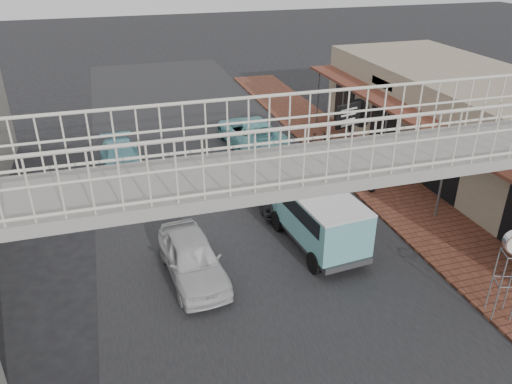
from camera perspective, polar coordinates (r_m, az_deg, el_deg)
ground at (r=15.75m, az=0.82°, el=-8.44°), size 120.00×120.00×0.00m
road_strip at (r=15.75m, az=0.82°, el=-8.43°), size 10.00×60.00×0.01m
sidewalk at (r=20.57m, az=15.72°, el=-0.33°), size 3.00×40.00×0.10m
shophouse_row at (r=23.15m, az=24.55°, el=6.57°), size 7.20×18.00×4.00m
footbridge at (r=10.88m, az=7.35°, el=-6.38°), size 16.40×2.40×6.34m
white_hatchback at (r=15.07m, az=-7.28°, el=-7.49°), size 1.85×3.93×1.30m
dark_sedan at (r=19.40m, az=1.88°, el=1.21°), size 1.81×4.39×1.41m
angkot_curb at (r=24.46m, az=-0.55°, el=6.79°), size 2.69×5.24×1.42m
angkot_far at (r=22.50m, az=-15.12°, el=3.66°), size 1.86×4.14×1.18m
angkot_van at (r=16.19m, az=7.26°, el=-2.45°), size 2.14×4.11×1.94m
motorcycle_near at (r=20.69m, az=14.32°, el=1.60°), size 1.87×1.15×0.93m
motorcycle_far at (r=23.88m, az=7.15°, el=5.72°), size 1.62×0.75×0.94m
arrow_sign at (r=21.14m, az=12.18°, el=8.81°), size 1.99×1.32×3.30m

